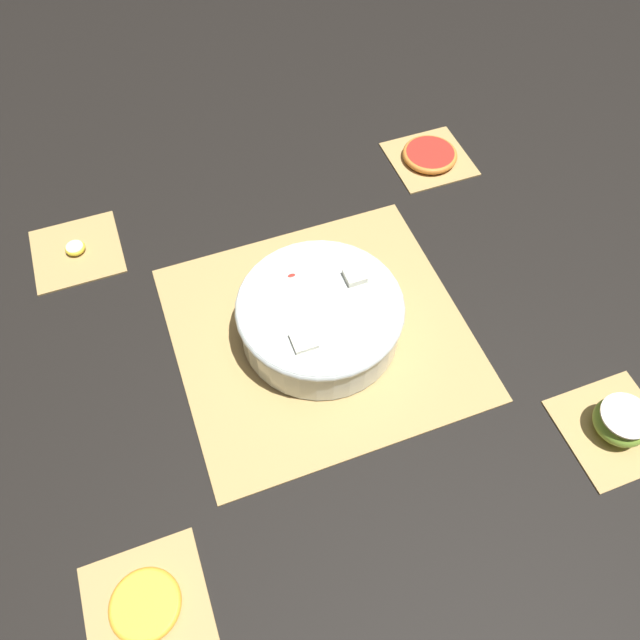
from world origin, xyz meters
name	(u,v)px	position (x,y,z in m)	size (l,w,h in m)	color
ground_plane	(320,333)	(0.00, 0.00, 0.00)	(6.00, 6.00, 0.00)	black
bamboo_mat_center	(320,331)	(0.00, 0.00, 0.00)	(0.42, 0.40, 0.01)	tan
coaster_mat_near_left	(147,606)	(-0.32, -0.28, 0.00)	(0.14, 0.14, 0.01)	tan
coaster_mat_near_right	(614,429)	(0.32, -0.28, 0.00)	(0.14, 0.14, 0.01)	tan
coaster_mat_far_left	(77,251)	(-0.32, 0.28, 0.00)	(0.14, 0.14, 0.01)	tan
coaster_mat_far_right	(429,158)	(0.32, 0.28, 0.00)	(0.14, 0.14, 0.01)	tan
fruit_salad_bowl	(320,315)	(0.00, 0.00, 0.05)	(0.24, 0.24, 0.08)	silver
apple_half	(621,421)	(0.32, -0.28, 0.03)	(0.07, 0.07, 0.04)	#7FAD38
orange_slice_whole	(145,605)	(-0.32, -0.28, 0.01)	(0.08, 0.08, 0.01)	#F9A338
banana_coin_single	(75,248)	(-0.32, 0.28, 0.01)	(0.03, 0.03, 0.01)	#F4EABC
grapefruit_slice	(430,155)	(0.32, 0.28, 0.01)	(0.10, 0.10, 0.01)	red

